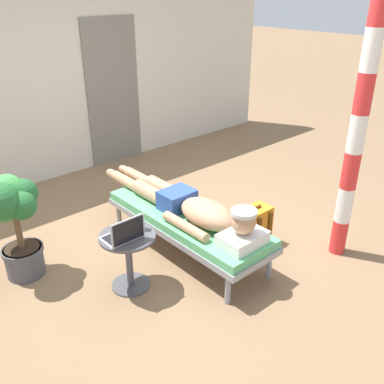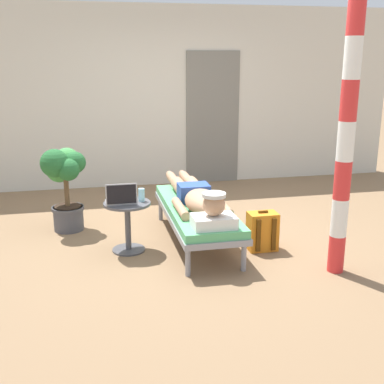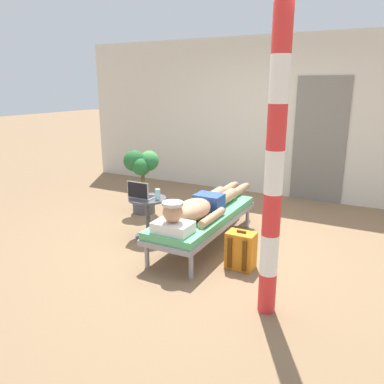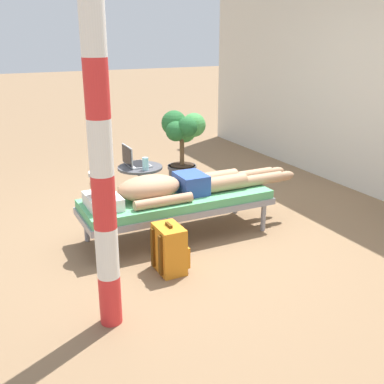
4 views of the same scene
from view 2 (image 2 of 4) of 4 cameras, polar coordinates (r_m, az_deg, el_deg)
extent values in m
plane|color=#846647|center=(5.53, 0.48, -5.18)|extent=(40.00, 40.00, 0.00)
cube|color=beige|center=(7.67, -3.95, 10.95)|extent=(7.60, 0.20, 2.70)
cube|color=slate|center=(7.76, 2.42, 8.58)|extent=(0.84, 0.03, 2.04)
cylinder|color=gray|center=(6.05, -3.67, -1.97)|extent=(0.05, 0.05, 0.28)
cylinder|color=gray|center=(6.15, 1.27, -1.66)|extent=(0.05, 0.05, 0.28)
cylinder|color=gray|center=(4.53, -0.49, -8.09)|extent=(0.05, 0.05, 0.28)
cylinder|color=gray|center=(4.66, 6.03, -7.49)|extent=(0.05, 0.05, 0.28)
cube|color=gray|center=(5.27, 0.53, -2.65)|extent=(0.64, 1.85, 0.06)
cube|color=#59B272|center=(5.25, 0.54, -1.92)|extent=(0.61, 1.81, 0.08)
cube|color=white|center=(4.56, 2.54, -3.43)|extent=(0.40, 0.28, 0.11)
sphere|color=tan|center=(4.51, 2.56, -1.50)|extent=(0.21, 0.21, 0.21)
cylinder|color=silver|center=(4.48, 2.58, -0.34)|extent=(0.22, 0.22, 0.03)
ellipsoid|color=tan|center=(4.94, 1.26, -1.16)|extent=(0.35, 0.60, 0.23)
cylinder|color=tan|center=(4.97, -1.35, -1.92)|extent=(0.09, 0.55, 0.09)
cylinder|color=tan|center=(5.06, 3.54, -1.61)|extent=(0.09, 0.55, 0.09)
cube|color=#2D4C9E|center=(5.35, 0.19, -0.08)|extent=(0.33, 0.26, 0.19)
cylinder|color=tan|center=(5.66, -1.39, 0.58)|extent=(0.15, 0.42, 0.15)
cylinder|color=tan|center=(6.08, -2.16, 1.42)|extent=(0.11, 0.44, 0.11)
ellipsoid|color=tan|center=(6.36, -2.62, 1.99)|extent=(0.09, 0.20, 0.10)
cylinder|color=tan|center=(5.70, 0.29, 0.67)|extent=(0.15, 0.42, 0.15)
cylinder|color=tan|center=(6.11, -0.59, 1.50)|extent=(0.11, 0.44, 0.11)
ellipsoid|color=tan|center=(6.39, -1.11, 2.07)|extent=(0.09, 0.20, 0.10)
cylinder|color=#4C4C51|center=(5.18, -7.36, -6.65)|extent=(0.34, 0.34, 0.02)
cylinder|color=#4C4C51|center=(5.10, -7.46, -4.05)|extent=(0.06, 0.06, 0.48)
cylinder|color=#4C4C51|center=(5.02, -7.56, -1.34)|extent=(0.48, 0.48, 0.02)
cube|color=#A5A8AD|center=(5.01, -8.25, -1.15)|extent=(0.31, 0.22, 0.02)
cube|color=black|center=(5.01, -8.26, -1.01)|extent=(0.27, 0.15, 0.00)
cube|color=#A5A8AD|center=(4.87, -8.20, -0.26)|extent=(0.31, 0.01, 0.21)
cube|color=black|center=(4.86, -8.19, -0.28)|extent=(0.29, 0.00, 0.19)
cylinder|color=#99D8E5|center=(5.02, -5.89, -0.34)|extent=(0.06, 0.06, 0.13)
cube|color=orange|center=(5.15, 8.18, -4.54)|extent=(0.30, 0.20, 0.40)
cube|color=orange|center=(5.28, 7.70, -4.82)|extent=(0.23, 0.04, 0.18)
cube|color=#56330C|center=(5.03, 7.73, -5.04)|extent=(0.04, 0.02, 0.34)
cube|color=#56330C|center=(5.09, 9.49, -4.88)|extent=(0.04, 0.02, 0.34)
cube|color=#56330C|center=(5.09, 8.27, -2.29)|extent=(0.10, 0.02, 0.02)
cylinder|color=#4C4C51|center=(5.87, -14.16, -2.96)|extent=(0.34, 0.34, 0.28)
cylinder|color=#4C4C51|center=(5.84, -14.23, -1.84)|extent=(0.37, 0.37, 0.04)
cylinder|color=#332319|center=(5.83, -14.25, -1.61)|extent=(0.31, 0.31, 0.01)
cylinder|color=brown|center=(5.78, -14.38, 0.25)|extent=(0.06, 0.06, 0.40)
sphere|color=#23602D|center=(5.73, -13.46, 3.36)|extent=(0.25, 0.25, 0.25)
sphere|color=#429347|center=(5.86, -14.33, 3.56)|extent=(0.30, 0.30, 0.30)
sphere|color=#38843D|center=(5.80, -15.20, 2.55)|extent=(0.30, 0.30, 0.30)
sphere|color=#23602D|center=(5.65, -15.70, 3.24)|extent=(0.32, 0.32, 0.32)
sphere|color=#23602D|center=(5.62, -14.19, 2.53)|extent=(0.25, 0.25, 0.25)
cylinder|color=red|center=(4.81, 16.42, -6.85)|extent=(0.15, 0.15, 0.35)
cylinder|color=white|center=(4.69, 16.75, -2.85)|extent=(0.15, 0.15, 0.35)
cylinder|color=red|center=(4.59, 17.09, 1.33)|extent=(0.15, 0.15, 0.35)
cylinder|color=white|center=(4.52, 17.44, 5.66)|extent=(0.15, 0.15, 0.35)
cylinder|color=red|center=(4.48, 17.80, 10.10)|extent=(0.15, 0.15, 0.35)
cylinder|color=white|center=(4.47, 18.18, 14.59)|extent=(0.15, 0.15, 0.35)
cylinder|color=red|center=(4.48, 18.58, 19.09)|extent=(0.15, 0.15, 0.35)
camera|label=1|loc=(2.53, -45.81, 21.83)|focal=39.99mm
camera|label=3|loc=(3.18, 60.64, 6.76)|focal=35.78mm
camera|label=4|loc=(5.87, 46.45, 10.38)|focal=44.05mm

